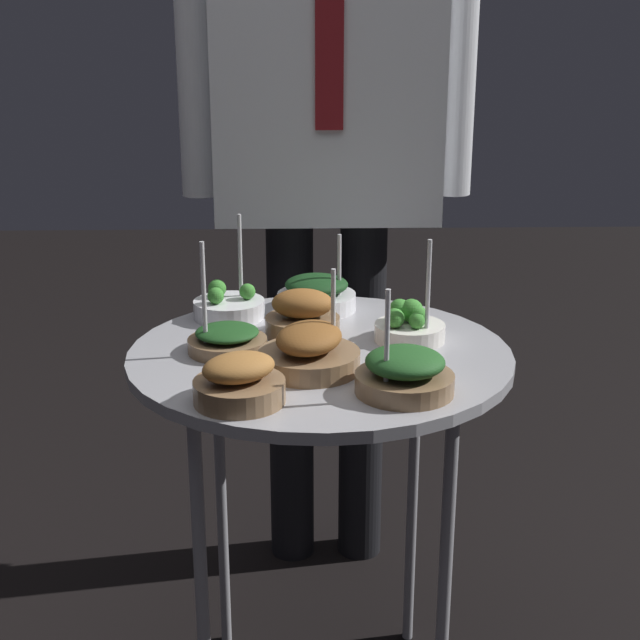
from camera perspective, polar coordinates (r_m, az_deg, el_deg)
serving_cart at (r=1.42m, az=0.00°, el=-4.10°), size 0.60×0.60×0.68m
bowl_broccoli_front_left at (r=1.56m, az=-5.86°, el=0.92°), size 0.12×0.12×0.18m
bowl_roast_near_rim at (r=1.31m, az=-0.69°, el=-2.00°), size 0.15×0.15×0.15m
bowl_broccoli_back_right at (r=1.44m, az=5.72°, el=-0.34°), size 0.11×0.11×0.17m
bowl_spinach_mid_right at (r=1.59m, az=-0.15°, el=1.65°), size 0.14×0.14×0.14m
bowl_spinach_mid_left at (r=1.39m, az=-5.99°, el=-1.29°), size 0.12×0.12×0.18m
bowl_spinach_front_center at (r=1.23m, az=5.43°, el=-3.41°), size 0.14×0.14×0.16m
bowl_roast_front_right at (r=1.45m, az=-1.13°, el=0.24°), size 0.12×0.12×0.08m
bowl_roast_back_left at (r=1.20m, az=-5.20°, el=-3.99°), size 0.13×0.13×0.07m
waiter_figure at (r=1.82m, az=0.45°, el=13.43°), size 0.59×0.22×1.59m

